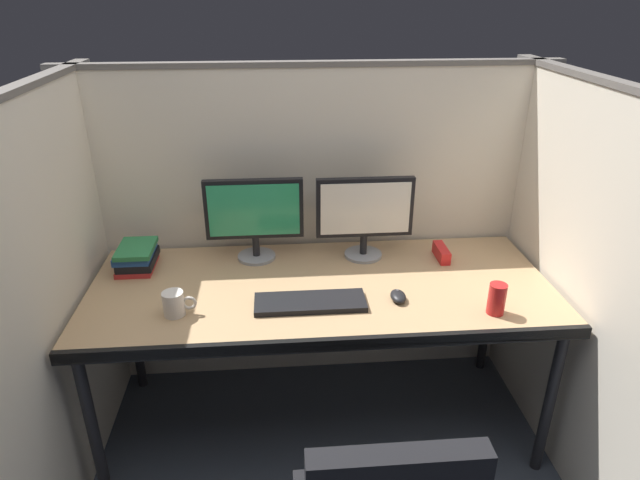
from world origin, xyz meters
TOP-DOWN VIEW (x-y plane):
  - ground_plane at (0.00, 0.00)m, footprint 8.00×8.00m
  - cubicle_partition_rear at (0.00, 0.74)m, footprint 2.21×0.06m
  - cubicle_partition_left at (-0.99, 0.20)m, footprint 0.06×1.41m
  - cubicle_partition_right at (0.99, 0.20)m, footprint 0.06×1.41m
  - desk at (0.00, 0.29)m, footprint 1.90×0.80m
  - monitor_left at (-0.27, 0.57)m, footprint 0.43×0.17m
  - monitor_right at (0.21, 0.55)m, footprint 0.43×0.17m
  - keyboard_main at (-0.06, 0.15)m, footprint 0.43×0.15m
  - computer_mouse at (0.29, 0.15)m, footprint 0.06×0.10m
  - soda_can at (0.64, 0.03)m, footprint 0.07×0.07m
  - coffee_mug at (-0.56, 0.12)m, footprint 0.13×0.08m
  - book_stack at (-0.79, 0.51)m, footprint 0.16×0.22m
  - red_stapler at (0.56, 0.49)m, footprint 0.04×0.15m

SIDE VIEW (x-z plane):
  - ground_plane at x=0.00m, z-range 0.00..0.00m
  - desk at x=0.00m, z-range 0.32..1.06m
  - keyboard_main at x=-0.06m, z-range 0.74..0.76m
  - computer_mouse at x=0.29m, z-range 0.74..0.77m
  - red_stapler at x=0.56m, z-range 0.74..0.80m
  - coffee_mug at x=-0.56m, z-range 0.74..0.84m
  - cubicle_partition_rear at x=0.00m, z-range 0.00..1.58m
  - cubicle_partition_left at x=-0.99m, z-range 0.00..1.58m
  - cubicle_partition_right at x=0.99m, z-range 0.00..1.58m
  - book_stack at x=-0.79m, z-range 0.74..0.85m
  - soda_can at x=0.64m, z-range 0.74..0.86m
  - monitor_left at x=-0.27m, z-range 0.77..1.14m
  - monitor_right at x=0.21m, z-range 0.77..1.14m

